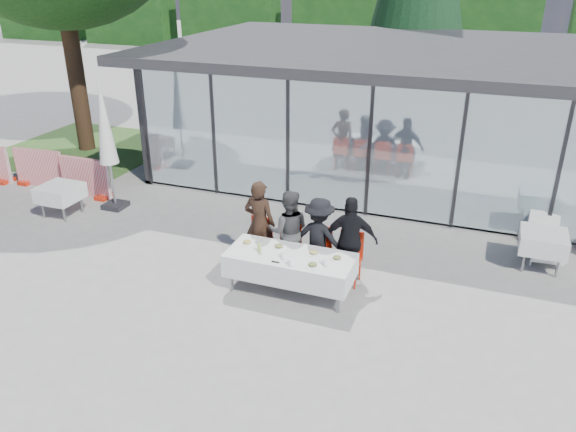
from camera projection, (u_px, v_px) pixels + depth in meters
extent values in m
plane|color=gray|center=(258.00, 294.00, 10.09)|extent=(90.00, 90.00, 0.00)
cube|color=gray|center=(430.00, 166.00, 16.25)|extent=(14.00, 8.00, 0.10)
cube|color=black|center=(450.00, 87.00, 18.94)|extent=(14.00, 0.20, 3.20)
cube|color=black|center=(214.00, 95.00, 17.81)|extent=(0.20, 8.00, 3.20)
cube|color=silver|center=(413.00, 155.00, 12.22)|extent=(13.60, 0.06, 3.10)
cube|color=#2D2D30|center=(441.00, 52.00, 14.56)|extent=(14.80, 8.80, 0.24)
cube|color=#262628|center=(147.00, 126.00, 14.39)|extent=(0.08, 0.10, 3.10)
cube|color=#262628|center=(214.00, 134.00, 13.77)|extent=(0.08, 0.10, 3.10)
cube|color=#262628|center=(288.00, 142.00, 13.15)|extent=(0.08, 0.10, 3.10)
cube|color=#262628|center=(370.00, 151.00, 12.53)|extent=(0.08, 0.10, 3.10)
cube|color=#262628|center=(459.00, 160.00, 11.92)|extent=(0.08, 0.10, 3.10)
cube|color=#262628|center=(559.00, 171.00, 11.30)|extent=(0.08, 0.10, 3.10)
cube|color=#B7210C|center=(333.00, 159.00, 15.60)|extent=(0.45, 0.45, 0.90)
cube|color=#B7210C|center=(390.00, 159.00, 15.55)|extent=(0.45, 0.45, 0.90)
cube|color=#B7210C|center=(484.00, 176.00, 14.33)|extent=(0.45, 0.45, 0.90)
cube|color=#B7210C|center=(567.00, 177.00, 14.29)|extent=(0.45, 0.45, 0.90)
cube|color=black|center=(40.00, 9.00, 42.62)|extent=(6.50, 2.00, 4.40)
cube|color=black|center=(129.00, 12.00, 40.07)|extent=(6.50, 2.00, 4.40)
cube|color=black|center=(230.00, 15.00, 37.52)|extent=(6.50, 2.00, 4.40)
cube|color=black|center=(346.00, 19.00, 34.97)|extent=(6.50, 2.00, 4.40)
cube|color=black|center=(480.00, 23.00, 32.42)|extent=(6.50, 2.00, 4.40)
cube|color=silver|center=(290.00, 265.00, 9.96)|extent=(2.26, 0.96, 0.42)
cylinder|color=gray|center=(231.00, 273.00, 10.05)|extent=(0.06, 0.06, 0.71)
cylinder|color=gray|center=(339.00, 295.00, 9.42)|extent=(0.06, 0.06, 0.71)
cylinder|color=gray|center=(247.00, 256.00, 10.65)|extent=(0.06, 0.06, 0.71)
cylinder|color=gray|center=(349.00, 275.00, 10.01)|extent=(0.06, 0.06, 0.71)
imported|color=#311F15|center=(260.00, 224.00, 10.74)|extent=(0.68, 0.68, 1.75)
cube|color=#B7210C|center=(258.00, 245.00, 10.84)|extent=(0.44, 0.44, 0.05)
cube|color=#B7210C|center=(262.00, 229.00, 10.91)|extent=(0.44, 0.04, 0.55)
cylinder|color=#B7210C|center=(246.00, 259.00, 10.84)|extent=(0.04, 0.04, 0.43)
cylinder|color=#B7210C|center=(264.00, 262.00, 10.73)|extent=(0.04, 0.04, 0.43)
cylinder|color=#B7210C|center=(254.00, 250.00, 11.15)|extent=(0.04, 0.04, 0.43)
cylinder|color=#B7210C|center=(271.00, 253.00, 11.04)|extent=(0.04, 0.04, 0.43)
imported|color=#444444|center=(289.00, 231.00, 10.57)|extent=(0.99, 0.99, 1.64)
cube|color=#B7210C|center=(287.00, 250.00, 10.65)|extent=(0.44, 0.44, 0.05)
cube|color=#B7210C|center=(291.00, 234.00, 10.72)|extent=(0.44, 0.04, 0.55)
cylinder|color=#B7210C|center=(275.00, 264.00, 10.65)|extent=(0.04, 0.04, 0.43)
cylinder|color=#B7210C|center=(293.00, 267.00, 10.54)|extent=(0.04, 0.04, 0.43)
cylinder|color=#B7210C|center=(282.00, 255.00, 10.96)|extent=(0.04, 0.04, 0.43)
cylinder|color=#B7210C|center=(299.00, 259.00, 10.85)|extent=(0.04, 0.04, 0.43)
imported|color=black|center=(319.00, 238.00, 10.40)|extent=(1.13, 1.13, 1.57)
cube|color=#B7210C|center=(317.00, 256.00, 10.46)|extent=(0.44, 0.44, 0.05)
cube|color=#B7210C|center=(321.00, 239.00, 10.53)|extent=(0.44, 0.04, 0.55)
cylinder|color=#B7210C|center=(305.00, 269.00, 10.46)|extent=(0.04, 0.04, 0.43)
cylinder|color=#B7210C|center=(323.00, 273.00, 10.35)|extent=(0.04, 0.04, 0.43)
cylinder|color=#B7210C|center=(311.00, 261.00, 10.77)|extent=(0.04, 0.04, 0.43)
cylinder|color=#B7210C|center=(329.00, 264.00, 10.66)|extent=(0.04, 0.04, 0.43)
imported|color=black|center=(351.00, 240.00, 10.18)|extent=(1.15, 1.15, 1.68)
cube|color=#B7210C|center=(348.00, 261.00, 10.27)|extent=(0.44, 0.44, 0.05)
cube|color=#B7210C|center=(352.00, 244.00, 10.34)|extent=(0.44, 0.04, 0.55)
cylinder|color=#B7210C|center=(336.00, 275.00, 10.27)|extent=(0.04, 0.04, 0.43)
cylinder|color=#B7210C|center=(355.00, 279.00, 10.16)|extent=(0.04, 0.04, 0.43)
cylinder|color=#B7210C|center=(341.00, 266.00, 10.58)|extent=(0.04, 0.04, 0.43)
cylinder|color=#B7210C|center=(360.00, 269.00, 10.46)|extent=(0.04, 0.04, 0.43)
cylinder|color=white|center=(247.00, 243.00, 10.25)|extent=(0.23, 0.23, 0.01)
ellipsoid|color=tan|center=(247.00, 242.00, 10.23)|extent=(0.15, 0.15, 0.05)
cylinder|color=white|center=(279.00, 247.00, 10.10)|extent=(0.23, 0.23, 0.01)
ellipsoid|color=#405B22|center=(279.00, 246.00, 10.09)|extent=(0.15, 0.15, 0.05)
cylinder|color=white|center=(314.00, 254.00, 9.89)|extent=(0.23, 0.23, 0.01)
ellipsoid|color=tan|center=(314.00, 252.00, 9.87)|extent=(0.15, 0.15, 0.05)
cylinder|color=white|center=(337.00, 259.00, 9.71)|extent=(0.23, 0.23, 0.01)
ellipsoid|color=#405B22|center=(337.00, 257.00, 9.69)|extent=(0.15, 0.15, 0.05)
cylinder|color=white|center=(313.00, 266.00, 9.49)|extent=(0.23, 0.23, 0.01)
ellipsoid|color=#405B22|center=(313.00, 264.00, 9.47)|extent=(0.15, 0.15, 0.05)
cylinder|color=#8CB94D|center=(259.00, 248.00, 9.93)|extent=(0.06, 0.06, 0.16)
cylinder|color=silver|center=(282.00, 255.00, 9.74)|extent=(0.07, 0.07, 0.10)
cylinder|color=silver|center=(325.00, 262.00, 9.52)|extent=(0.07, 0.07, 0.10)
cylinder|color=silver|center=(289.00, 262.00, 9.51)|extent=(0.07, 0.07, 0.10)
cube|color=black|center=(276.00, 262.00, 9.61)|extent=(0.14, 0.03, 0.01)
cube|color=silver|center=(60.00, 193.00, 13.01)|extent=(0.86, 0.86, 0.36)
cylinder|color=gray|center=(42.00, 204.00, 12.94)|extent=(0.05, 0.05, 0.72)
cylinder|color=gray|center=(63.00, 207.00, 12.75)|extent=(0.05, 0.05, 0.72)
cylinder|color=gray|center=(60.00, 194.00, 13.45)|extent=(0.05, 0.05, 0.72)
cylinder|color=gray|center=(80.00, 198.00, 13.26)|extent=(0.05, 0.05, 0.72)
cube|color=silver|center=(543.00, 241.00, 10.75)|extent=(0.86, 0.86, 0.36)
cylinder|color=gray|center=(525.00, 255.00, 10.67)|extent=(0.05, 0.05, 0.72)
cylinder|color=gray|center=(559.00, 260.00, 10.48)|extent=(0.05, 0.05, 0.72)
cylinder|color=gray|center=(524.00, 242.00, 11.19)|extent=(0.05, 0.05, 0.72)
cylinder|color=gray|center=(557.00, 246.00, 11.00)|extent=(0.05, 0.05, 0.72)
cube|color=black|center=(116.00, 205.00, 13.61)|extent=(0.50, 0.50, 0.12)
cylinder|color=gray|center=(109.00, 155.00, 13.08)|extent=(0.06, 0.06, 2.70)
cone|color=silver|center=(104.00, 124.00, 12.78)|extent=(0.44, 0.44, 1.85)
cube|color=red|center=(85.00, 177.00, 14.13)|extent=(1.40, 0.12, 1.00)
cube|color=#B7210C|center=(72.00, 191.00, 14.47)|extent=(0.30, 0.45, 0.10)
cube|color=#B7210C|center=(104.00, 196.00, 14.16)|extent=(0.30, 0.45, 0.10)
cube|color=red|center=(39.00, 168.00, 14.77)|extent=(1.40, 0.22, 1.00)
cube|color=#B7210C|center=(28.00, 182.00, 15.11)|extent=(0.30, 0.45, 0.10)
cube|color=#B7210C|center=(57.00, 186.00, 14.79)|extent=(0.30, 0.45, 0.10)
cube|color=#B7210C|center=(6.00, 181.00, 15.17)|extent=(0.30, 0.45, 0.10)
cube|color=silver|center=(544.00, 247.00, 11.36)|extent=(0.68, 1.34, 0.08)
cube|color=silver|center=(544.00, 224.00, 11.73)|extent=(0.62, 0.30, 0.54)
cylinder|color=silver|center=(531.00, 262.00, 11.02)|extent=(0.04, 0.04, 0.14)
cylinder|color=silver|center=(558.00, 266.00, 10.86)|extent=(0.04, 0.04, 0.14)
cylinder|color=silver|center=(530.00, 238.00, 11.96)|extent=(0.04, 0.04, 0.14)
cylinder|color=silver|center=(555.00, 242.00, 11.80)|extent=(0.04, 0.04, 0.14)
cylinder|color=#382316|center=(77.00, 79.00, 17.00)|extent=(0.50, 0.50, 4.40)
cylinder|color=#382316|center=(409.00, 95.00, 20.60)|extent=(0.44, 0.44, 2.00)
cube|color=#385926|center=(87.00, 149.00, 17.91)|extent=(5.00, 5.00, 0.02)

